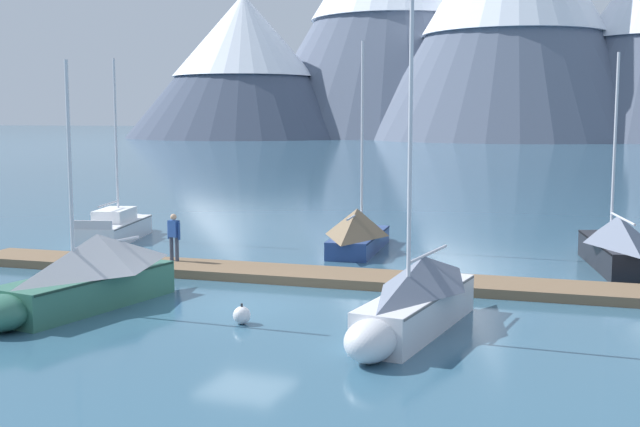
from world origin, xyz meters
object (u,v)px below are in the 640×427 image
(person_on_dock, at_px, (174,234))
(mooring_buoy_channel_marker, at_px, (242,315))
(sailboat_mid_dock_starboard, at_px, (416,297))
(sailboat_second_berth, at_px, (85,275))
(sailboat_nearest_berth, at_px, (118,226))
(sailboat_mid_dock_port, at_px, (359,230))
(sailboat_far_berth, at_px, (614,242))

(person_on_dock, bearing_deg, mooring_buoy_channel_marker, -46.50)
(sailboat_mid_dock_starboard, bearing_deg, sailboat_second_berth, -174.59)
(sailboat_mid_dock_starboard, height_order, person_on_dock, sailboat_mid_dock_starboard)
(mooring_buoy_channel_marker, bearing_deg, sailboat_nearest_berth, 136.33)
(mooring_buoy_channel_marker, bearing_deg, sailboat_second_berth, -179.81)
(sailboat_second_berth, bearing_deg, mooring_buoy_channel_marker, 0.19)
(sailboat_second_berth, relative_size, mooring_buoy_channel_marker, 12.69)
(sailboat_mid_dock_port, bearing_deg, sailboat_far_berth, -1.51)
(sailboat_second_berth, height_order, sailboat_far_berth, sailboat_far_berth)
(sailboat_mid_dock_port, xyz_separation_m, sailboat_far_berth, (9.73, -0.26, 0.10))
(person_on_dock, bearing_deg, sailboat_far_berth, 21.88)
(sailboat_mid_dock_port, height_order, sailboat_far_berth, sailboat_mid_dock_port)
(sailboat_far_berth, xyz_separation_m, person_on_dock, (-14.64, -5.88, 0.32))
(sailboat_far_berth, distance_m, mooring_buoy_channel_marker, 14.90)
(sailboat_mid_dock_starboard, bearing_deg, person_on_dock, 153.19)
(sailboat_mid_dock_port, distance_m, sailboat_far_berth, 9.73)
(person_on_dock, xyz_separation_m, mooring_buoy_channel_marker, (5.71, -6.02, -1.03))
(sailboat_mid_dock_starboard, height_order, sailboat_far_berth, sailboat_mid_dock_starboard)
(sailboat_mid_dock_port, bearing_deg, mooring_buoy_channel_marker, -86.26)
(sailboat_far_berth, relative_size, mooring_buoy_channel_marker, 14.04)
(sailboat_nearest_berth, height_order, sailboat_mid_dock_starboard, sailboat_mid_dock_starboard)
(sailboat_mid_dock_port, distance_m, mooring_buoy_channel_marker, 12.20)
(sailboat_mid_dock_port, xyz_separation_m, mooring_buoy_channel_marker, (0.80, -12.16, -0.61))
(sailboat_far_berth, bearing_deg, sailboat_second_berth, -139.36)
(sailboat_nearest_berth, relative_size, sailboat_second_berth, 1.14)
(person_on_dock, bearing_deg, sailboat_mid_dock_port, 51.29)
(sailboat_nearest_berth, bearing_deg, sailboat_second_berth, -58.74)
(sailboat_nearest_berth, distance_m, sailboat_second_berth, 13.21)
(sailboat_mid_dock_port, xyz_separation_m, sailboat_mid_dock_starboard, (5.26, -11.28, 0.06))
(sailboat_second_berth, xyz_separation_m, mooring_buoy_channel_marker, (4.95, 0.02, -0.74))
(sailboat_nearest_berth, distance_m, sailboat_mid_dock_starboard, 19.31)
(sailboat_nearest_berth, relative_size, sailboat_far_berth, 1.03)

